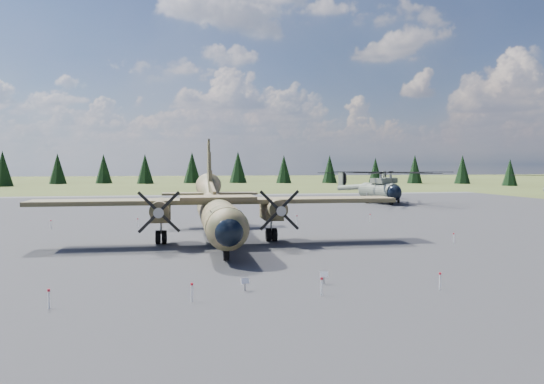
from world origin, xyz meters
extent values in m
plane|color=#505E29|center=(0.00, 0.00, 0.00)|extent=(500.00, 500.00, 0.00)
cube|color=#5B5A60|center=(0.00, 10.00, 0.00)|extent=(120.00, 120.00, 0.04)
cylinder|color=#33381E|center=(-1.31, 3.31, 2.20)|extent=(3.07, 17.29, 2.68)
sphere|color=#33381E|center=(-1.50, -5.30, 2.20)|extent=(2.69, 2.69, 2.63)
sphere|color=black|center=(-1.51, -5.83, 2.15)|extent=(1.97, 1.97, 1.93)
cube|color=black|center=(-1.47, -3.77, 2.92)|extent=(1.95, 1.57, 0.53)
cone|color=#33381E|center=(-1.05, 14.61, 3.21)|extent=(2.78, 6.64, 4.03)
cube|color=#9EA0A3|center=(-1.28, 4.27, 1.10)|extent=(1.95, 5.78, 0.48)
cube|color=#2F341B|center=(-1.30, 3.79, 3.30)|extent=(27.83, 3.88, 0.34)
cube|color=#33381E|center=(-1.30, 3.79, 3.51)|extent=(5.82, 3.58, 0.34)
cylinder|color=#33381E|center=(-5.61, 3.60, 2.77)|extent=(1.55, 5.01, 1.44)
cube|color=#33381E|center=(-5.59, 4.37, 2.15)|extent=(1.51, 3.29, 0.77)
cone|color=gray|center=(-5.68, 0.49, 2.77)|extent=(0.75, 0.88, 0.73)
cylinder|color=black|center=(-5.59, 4.37, 0.53)|extent=(0.87, 1.07, 1.05)
cylinder|color=#33381E|center=(3.00, 3.41, 2.77)|extent=(1.55, 5.01, 1.44)
cube|color=#33381E|center=(3.02, 4.17, 2.15)|extent=(1.51, 3.29, 0.77)
cone|color=gray|center=(2.93, 0.30, 2.77)|extent=(0.75, 0.88, 0.73)
cylinder|color=black|center=(3.02, 4.17, 0.53)|extent=(0.87, 1.07, 1.05)
cube|color=#33381E|center=(-1.13, 10.97, 3.78)|extent=(0.43, 7.23, 1.61)
cube|color=#2F341B|center=(-1.04, 15.08, 3.25)|extent=(9.24, 2.31, 0.21)
cylinder|color=gray|center=(-1.48, -4.15, 1.22)|extent=(0.14, 0.14, 0.86)
cylinder|color=black|center=(-1.48, -4.15, 0.53)|extent=(0.36, 0.90, 0.90)
cylinder|color=slate|center=(27.02, 40.26, 1.91)|extent=(4.13, 7.83, 2.58)
sphere|color=black|center=(27.82, 36.63, 1.86)|extent=(2.83, 2.83, 2.38)
sphere|color=slate|center=(26.22, 43.89, 1.91)|extent=(2.83, 2.83, 2.38)
cube|color=slate|center=(27.11, 39.86, 3.57)|extent=(2.43, 3.61, 0.78)
cylinder|color=gray|center=(27.11, 39.86, 4.34)|extent=(0.44, 0.44, 1.03)
cylinder|color=slate|center=(25.38, 47.68, 2.27)|extent=(2.75, 8.81, 1.48)
cube|color=slate|center=(24.54, 51.46, 3.57)|extent=(0.53, 1.46, 2.48)
cylinder|color=black|center=(24.90, 51.54, 3.57)|extent=(0.64, 2.64, 2.69)
cylinder|color=black|center=(27.69, 37.23, 0.41)|extent=(0.43, 0.75, 0.70)
cylinder|color=black|center=(25.39, 41.17, 0.41)|extent=(0.48, 0.87, 0.83)
cylinder|color=gray|center=(25.39, 41.17, 0.96)|extent=(0.17, 0.17, 1.50)
cylinder|color=black|center=(28.12, 41.77, 0.41)|extent=(0.48, 0.87, 0.83)
cylinder|color=gray|center=(28.12, 41.77, 0.96)|extent=(0.17, 0.17, 1.50)
cylinder|color=slate|center=(29.11, 40.85, 1.96)|extent=(4.84, 8.06, 2.64)
sphere|color=black|center=(27.95, 37.22, 1.90)|extent=(3.06, 3.06, 2.43)
sphere|color=slate|center=(30.27, 44.47, 1.96)|extent=(3.06, 3.06, 2.43)
cube|color=slate|center=(28.98, 40.44, 3.65)|extent=(2.74, 3.77, 0.79)
cylinder|color=gray|center=(28.98, 40.44, 4.44)|extent=(0.48, 0.48, 1.06)
cylinder|color=slate|center=(31.48, 48.25, 2.33)|extent=(3.60, 8.87, 1.51)
cube|color=slate|center=(32.69, 52.03, 3.65)|extent=(0.67, 1.48, 2.54)
cylinder|color=black|center=(33.04, 51.91, 3.65)|extent=(0.90, 2.64, 2.75)
cylinder|color=black|center=(28.15, 37.82, 0.42)|extent=(0.50, 0.78, 0.72)
cylinder|color=black|center=(28.14, 42.49, 0.42)|extent=(0.56, 0.90, 0.85)
cylinder|color=gray|center=(28.14, 42.49, 0.98)|extent=(0.19, 0.19, 1.53)
cylinder|color=black|center=(30.86, 41.62, 0.42)|extent=(0.56, 0.90, 0.85)
cylinder|color=gray|center=(30.86, 41.62, 0.98)|extent=(0.19, 0.19, 1.53)
cube|color=gray|center=(-1.39, -11.89, 0.25)|extent=(0.09, 0.09, 0.50)
cube|color=white|center=(-1.39, -11.93, 0.49)|extent=(0.43, 0.27, 0.28)
cube|color=gray|center=(2.79, -11.21, 0.26)|extent=(0.08, 0.08, 0.51)
cube|color=white|center=(2.79, -11.26, 0.50)|extent=(0.43, 0.23, 0.29)
cylinder|color=white|center=(-10.00, -13.50, 0.40)|extent=(0.07, 0.07, 0.80)
cylinder|color=red|center=(-10.00, -13.50, 0.80)|extent=(0.12, 0.12, 0.10)
cylinder|color=white|center=(-4.00, -13.50, 0.40)|extent=(0.07, 0.07, 0.80)
cylinder|color=red|center=(-4.00, -13.50, 0.80)|extent=(0.12, 0.12, 0.10)
cylinder|color=white|center=(2.00, -13.50, 0.40)|extent=(0.07, 0.07, 0.80)
cylinder|color=red|center=(2.00, -13.50, 0.80)|extent=(0.12, 0.12, 0.10)
cylinder|color=white|center=(8.00, -13.50, 0.40)|extent=(0.07, 0.07, 0.80)
cylinder|color=red|center=(8.00, -13.50, 0.80)|extent=(0.12, 0.12, 0.10)
cylinder|color=white|center=(-16.00, 16.00, 0.40)|extent=(0.07, 0.07, 0.80)
cylinder|color=red|center=(-16.00, 16.00, 0.80)|extent=(0.12, 0.12, 0.10)
cylinder|color=white|center=(-8.00, 16.00, 0.40)|extent=(0.07, 0.07, 0.80)
cylinder|color=red|center=(-8.00, 16.00, 0.80)|extent=(0.12, 0.12, 0.10)
cylinder|color=white|center=(0.00, 16.00, 0.40)|extent=(0.07, 0.07, 0.80)
cylinder|color=red|center=(0.00, 16.00, 0.80)|extent=(0.12, 0.12, 0.10)
cylinder|color=white|center=(8.00, 16.00, 0.40)|extent=(0.07, 0.07, 0.80)
cylinder|color=red|center=(8.00, 16.00, 0.80)|extent=(0.12, 0.12, 0.10)
cylinder|color=white|center=(16.00, 16.00, 0.40)|extent=(0.07, 0.07, 0.80)
cylinder|color=red|center=(16.00, 16.00, 0.80)|extent=(0.12, 0.12, 0.10)
cylinder|color=white|center=(16.50, 0.00, 0.40)|extent=(0.07, 0.07, 0.80)
cylinder|color=red|center=(16.50, 0.00, 0.80)|extent=(0.12, 0.12, 0.10)
cone|color=black|center=(91.24, 99.29, 3.87)|extent=(4.33, 4.33, 7.74)
cone|color=black|center=(86.86, 117.07, 4.56)|extent=(5.10, 5.10, 9.11)
cone|color=black|center=(73.35, 122.85, 4.63)|extent=(5.18, 5.18, 9.25)
cone|color=black|center=(60.65, 124.89, 4.17)|extent=(4.67, 4.67, 8.34)
cone|color=black|center=(47.20, 131.30, 4.60)|extent=(5.15, 5.15, 9.20)
cone|color=black|center=(32.09, 133.05, 4.61)|extent=(5.16, 5.16, 9.22)
cone|color=black|center=(17.58, 138.10, 5.21)|extent=(5.83, 5.83, 10.42)
cone|color=black|center=(2.49, 139.02, 5.10)|extent=(5.71, 5.71, 10.20)
cone|color=black|center=(-12.47, 136.42, 4.73)|extent=(5.30, 5.30, 9.47)
cone|color=black|center=(-25.69, 141.23, 4.75)|extent=(5.32, 5.32, 9.51)
cone|color=black|center=(-39.36, 139.30, 4.83)|extent=(5.40, 5.40, 9.65)
cone|color=black|center=(-50.44, 122.07, 4.98)|extent=(5.57, 5.57, 9.95)
camera|label=1|loc=(-4.94, -37.05, 6.13)|focal=35.00mm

